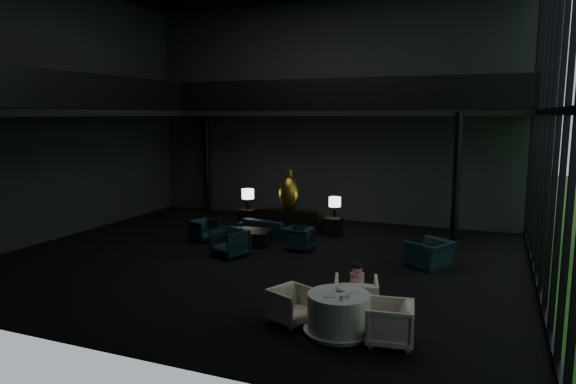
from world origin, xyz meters
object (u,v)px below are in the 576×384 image
at_px(bronze_urn, 289,192).
at_px(dining_chair_north, 356,293).
at_px(side_table_left, 248,218).
at_px(sofa, 267,225).
at_px(table_lamp_left, 248,195).
at_px(lounge_armchair_south, 230,240).
at_px(dining_chair_east, 389,320).
at_px(dining_chair_west, 292,304).
at_px(coffee_table, 253,237).
at_px(side_table_right, 333,227).
at_px(dining_table, 338,316).
at_px(lounge_armchair_east, 299,238).
at_px(table_lamp_right, 335,203).
at_px(window_armchair, 430,250).
at_px(lounge_armchair_west, 204,230).
at_px(console, 289,220).
at_px(child, 357,278).

height_order(bronze_urn, dining_chair_north, bronze_urn).
distance_m(side_table_left, sofa, 1.61).
distance_m(table_lamp_left, lounge_armchair_south, 3.97).
relative_size(dining_chair_east, dining_chair_west, 1.18).
relative_size(coffee_table, dining_chair_east, 1.15).
bearing_deg(side_table_left, coffee_table, -59.97).
xyz_separation_m(side_table_right, coffee_table, (-1.89, -2.07, -0.07)).
relative_size(bronze_urn, dining_chair_west, 1.88).
xyz_separation_m(table_lamp_left, dining_chair_west, (4.59, -7.36, -0.76)).
bearing_deg(dining_table, lounge_armchair_east, 117.75).
xyz_separation_m(dining_table, dining_chair_north, (0.09, 0.90, 0.15)).
xyz_separation_m(table_lamp_left, table_lamp_right, (3.20, -0.01, -0.07)).
relative_size(side_table_right, dining_chair_north, 0.61).
height_order(sofa, dining_table, dining_table).
distance_m(table_lamp_right, dining_chair_west, 7.50).
relative_size(table_lamp_right, lounge_armchair_east, 0.91).
xyz_separation_m(side_table_left, side_table_right, (3.20, -0.19, -0.02)).
bearing_deg(table_lamp_right, bronze_urn, -178.60).
bearing_deg(side_table_left, bronze_urn, -1.04).
bearing_deg(dining_chair_west, side_table_right, 35.36).
height_order(sofa, coffee_table, sofa).
bearing_deg(lounge_armchair_south, window_armchair, 32.97).
distance_m(sofa, lounge_armchair_west, 2.08).
bearing_deg(console, table_lamp_right, 3.22).
bearing_deg(console, table_lamp_left, 176.31).
bearing_deg(lounge_armchair_east, coffee_table, -90.08).
xyz_separation_m(lounge_armchair_east, window_armchair, (3.75, -0.33, 0.11)).
height_order(table_lamp_right, lounge_armchair_east, table_lamp_right).
bearing_deg(bronze_urn, dining_chair_west, -67.75).
distance_m(bronze_urn, lounge_armchair_south, 3.77).
bearing_deg(console, sofa, -111.25).
bearing_deg(sofa, side_table_left, -30.91).
bearing_deg(child, console, -57.79).
bearing_deg(dining_chair_east, coffee_table, -144.15).
bearing_deg(dining_chair_east, bronze_urn, -155.56).
bearing_deg(window_armchair, child, 13.46).
bearing_deg(child, window_armchair, -104.07).
relative_size(table_lamp_left, coffee_table, 0.73).
distance_m(side_table_left, lounge_armchair_south, 3.90).
distance_m(window_armchair, dining_table, 4.95).
xyz_separation_m(lounge_armchair_east, lounge_armchair_south, (-1.55, -1.38, 0.12)).
distance_m(lounge_armchair_south, coffee_table, 1.44).
relative_size(lounge_armchair_south, child, 1.58).
relative_size(table_lamp_left, dining_chair_west, 0.99).
height_order(bronze_urn, coffee_table, bronze_urn).
xyz_separation_m(lounge_armchair_west, child, (5.93, -4.01, 0.38)).
relative_size(side_table_left, lounge_armchair_west, 0.85).
bearing_deg(table_lamp_left, console, -3.69).
bearing_deg(lounge_armchair_east, sofa, -126.59).
xyz_separation_m(console, lounge_armchair_east, (1.23, -2.23, -0.01)).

